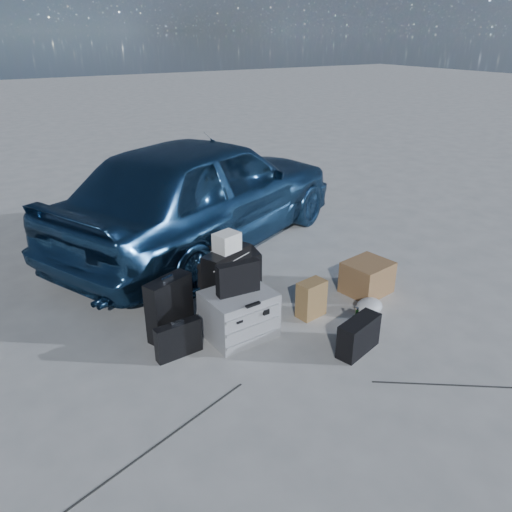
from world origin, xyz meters
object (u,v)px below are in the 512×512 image
Objects in this scene: briefcase at (178,340)px; duffel_bag at (226,269)px; cardboard_box at (367,277)px; pelican_case at (239,314)px; suitcase_left at (170,308)px; green_bottle at (356,323)px; car at (203,191)px; suitcase_right at (227,281)px.

briefcase is 0.56× the size of duffel_bag.
duffel_bag is 1.58× the size of cardboard_box.
duffel_bag reaches higher than cardboard_box.
suitcase_left reaches higher than pelican_case.
green_bottle is (1.41, -0.89, -0.14)m from suitcase_left.
suitcase_left reaches higher than duffel_bag.
car is at bearing 55.01° from briefcase.
briefcase is at bearing 123.91° from car.
car is 14.56× the size of green_bottle.
pelican_case is at bearing -51.65° from suitcase_left.
car reaches higher than green_bottle.
duffel_bag is 1.51m from cardboard_box.
briefcase is 0.89× the size of cardboard_box.
briefcase is 1.36m from duffel_bag.
car reaches higher than duffel_bag.
car is 5.85× the size of duffel_bag.
briefcase is 0.88m from suitcase_right.
car is 2.22m from pelican_case.
suitcase_right reaches higher than green_bottle.
cardboard_box is (2.09, -0.30, -0.12)m from suitcase_left.
duffel_bag is 1.61m from green_bottle.
briefcase is 0.63× the size of suitcase_right.
briefcase is 2.16m from cardboard_box.
pelican_case is 1.29× the size of cardboard_box.
car is at bearing 113.65° from cardboard_box.
cardboard_box is at bearing -3.36° from pelican_case.
pelican_case is at bearing -1.86° from briefcase.
car is 1.75m from suitcase_right.
pelican_case is at bearing 146.34° from green_bottle.
car is at bearing 48.20° from suitcase_right.
suitcase_left is at bearing 147.71° from green_bottle.
duffel_bag is 2.49× the size of green_bottle.
car is at bearing 94.66° from green_bottle.
suitcase_left is 2.12m from cardboard_box.
pelican_case reaches higher than duffel_bag.
suitcase_left reaches higher than green_bottle.
suitcase_right is at bearing 70.49° from pelican_case.
suitcase_right reaches higher than cardboard_box.
car reaches higher than cardboard_box.
duffel_bag is (0.24, 0.49, -0.14)m from suitcase_right.
suitcase_right is (0.12, 0.45, 0.11)m from pelican_case.
suitcase_right is at bearing 126.17° from green_bottle.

